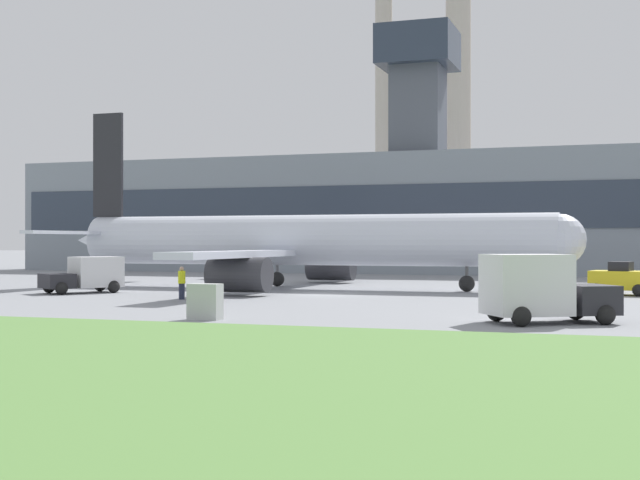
{
  "coord_description": "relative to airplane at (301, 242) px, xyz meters",
  "views": [
    {
      "loc": [
        15.53,
        -46.01,
        2.89
      ],
      "look_at": [
        -1.98,
        5.27,
        2.99
      ],
      "focal_mm": 50.0,
      "sensor_mm": 36.0,
      "label": 1
    }
  ],
  "objects": [
    {
      "name": "smokestack_right",
      "position": [
        0.45,
        52.45,
        18.26
      ],
      "size": [
        3.37,
        3.37,
        41.98
      ],
      "color": "#B2A899",
      "rests_on": "ground_plane"
    },
    {
      "name": "ground_plane",
      "position": [
        3.2,
        -5.27,
        -2.86
      ],
      "size": [
        400.0,
        400.0,
        0.0
      ],
      "primitive_type": "plane",
      "color": "gray"
    },
    {
      "name": "ground_crew_person",
      "position": [
        -2.18,
        -11.44,
        -2.03
      ],
      "size": [
        0.37,
        0.37,
        1.64
      ],
      "color": "#23283D",
      "rests_on": "ground_plane"
    },
    {
      "name": "pushback_tug",
      "position": [
        18.6,
        -0.47,
        -2.06
      ],
      "size": [
        3.44,
        2.98,
        1.8
      ],
      "color": "yellow",
      "rests_on": "ground_plane"
    },
    {
      "name": "airplane",
      "position": [
        0.0,
        0.0,
        0.0
      ],
      "size": [
        32.8,
        29.34,
        11.39
      ],
      "color": "silver",
      "rests_on": "ground_plane"
    },
    {
      "name": "utility_cabinet",
      "position": [
        4.08,
        -21.52,
        -2.2
      ],
      "size": [
        1.2,
        0.65,
        1.33
      ],
      "color": "#B2B7B2",
      "rests_on": "ground_plane"
    },
    {
      "name": "terminal_building",
      "position": [
        3.06,
        29.76,
        2.99
      ],
      "size": [
        84.37,
        10.21,
        22.67
      ],
      "color": "gray",
      "rests_on": "ground_plane"
    },
    {
      "name": "smokestack_left",
      "position": [
        -8.6,
        52.54,
        14.77
      ],
      "size": [
        2.37,
        2.37,
        35.07
      ],
      "color": "#B2A899",
      "rests_on": "ground_plane"
    },
    {
      "name": "fuel_truck",
      "position": [
        -9.9,
        -8.07,
        -1.87
      ],
      "size": [
        4.12,
        4.69,
        2.03
      ],
      "color": "#232328",
      "rests_on": "ground_plane"
    },
    {
      "name": "baggage_truck",
      "position": [
        15.96,
        -19.03,
        -1.68
      ],
      "size": [
        4.97,
        4.18,
        2.44
      ],
      "color": "#232328",
      "rests_on": "ground_plane"
    }
  ]
}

